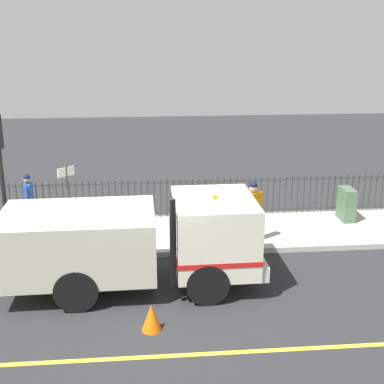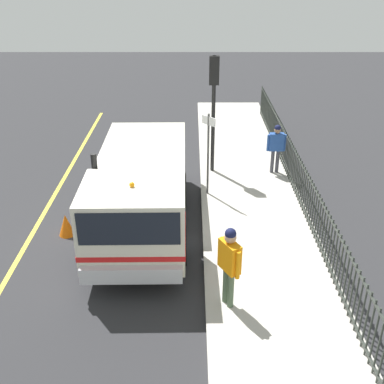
% 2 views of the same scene
% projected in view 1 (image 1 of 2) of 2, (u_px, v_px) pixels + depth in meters
% --- Properties ---
extents(ground_plane, '(50.94, 50.94, 0.00)m').
position_uv_depth(ground_plane, '(151.00, 288.00, 12.27)').
color(ground_plane, '#2B2B2D').
rests_on(ground_plane, ground).
extents(sidewalk_slab, '(2.91, 23.15, 0.15)m').
position_uv_depth(sidewalk_slab, '(149.00, 235.00, 15.24)').
color(sidewalk_slab, '#B7B2A8').
rests_on(sidewalk_slab, ground).
extents(lane_marking, '(0.12, 20.84, 0.01)m').
position_uv_depth(lane_marking, '(153.00, 357.00, 9.67)').
color(lane_marking, yellow).
rests_on(lane_marking, ground).
extents(work_truck, '(2.32, 6.01, 2.46)m').
position_uv_depth(work_truck, '(145.00, 237.00, 12.02)').
color(work_truck, silver).
rests_on(work_truck, ground).
extents(worker_standing, '(0.44, 0.58, 1.77)m').
position_uv_depth(worker_standing, '(253.00, 206.00, 14.18)').
color(worker_standing, orange).
rests_on(worker_standing, sidewalk_slab).
extents(pedestrian_distant, '(0.60, 0.21, 1.61)m').
position_uv_depth(pedestrian_distant, '(28.00, 194.00, 15.50)').
color(pedestrian_distant, '#264C99').
rests_on(pedestrian_distant, sidewalk_slab).
extents(iron_fence, '(0.04, 19.72, 1.23)m').
position_uv_depth(iron_fence, '(148.00, 198.00, 16.28)').
color(iron_fence, '#2D332D').
rests_on(iron_fence, sidewalk_slab).
extents(utility_cabinet, '(0.76, 0.36, 1.01)m').
position_uv_depth(utility_cabinet, '(346.00, 204.00, 16.10)').
color(utility_cabinet, '#4C6B4C').
rests_on(utility_cabinet, sidewalk_slab).
extents(traffic_cone, '(0.41, 0.41, 0.58)m').
position_uv_depth(traffic_cone, '(151.00, 317.00, 10.46)').
color(traffic_cone, orange).
rests_on(traffic_cone, ground).
extents(street_sign, '(0.36, 0.39, 2.44)m').
position_uv_depth(street_sign, '(68.00, 199.00, 13.37)').
color(street_sign, '#4C4C4C').
rests_on(street_sign, sidewalk_slab).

